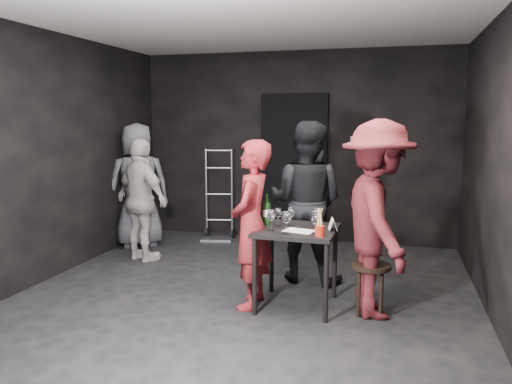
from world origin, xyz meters
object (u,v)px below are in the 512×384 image
(hand_truck, at_px, (218,223))
(bystander_grey, at_px, (138,177))
(server_red, at_px, (251,221))
(man_maroon, at_px, (378,202))
(stool, at_px, (371,274))
(woman_black, at_px, (306,190))
(breadstick_cup, at_px, (320,223))
(tasting_table, at_px, (297,239))
(wine_bottle, at_px, (267,213))
(bystander_cream, at_px, (142,199))

(hand_truck, height_order, bystander_grey, bystander_grey)
(server_red, xyz_separation_m, man_maroon, (1.13, 0.10, 0.21))
(stool, distance_m, woman_black, 1.26)
(stool, distance_m, man_maroon, 0.65)
(man_maroon, distance_m, breadstick_cup, 0.56)
(tasting_table, xyz_separation_m, stool, (0.68, -0.02, -0.27))
(server_red, distance_m, woman_black, 0.98)
(woman_black, xyz_separation_m, wine_bottle, (-0.26, -0.71, -0.14))
(tasting_table, xyz_separation_m, server_red, (-0.41, -0.11, 0.17))
(stool, height_order, server_red, server_red)
(hand_truck, bearing_deg, tasting_table, -67.15)
(man_maroon, bearing_deg, woman_black, 26.08)
(hand_truck, bearing_deg, breadstick_cup, -66.14)
(woman_black, bearing_deg, man_maroon, 143.45)
(server_red, bearing_deg, woman_black, 156.59)
(stool, distance_m, breadstick_cup, 0.70)
(wine_bottle, bearing_deg, tasting_table, -13.05)
(stool, bearing_deg, hand_truck, 134.71)
(server_red, relative_size, wine_bottle, 5.46)
(tasting_table, xyz_separation_m, bystander_grey, (-2.52, 1.62, 0.31))
(server_red, xyz_separation_m, woman_black, (0.36, 0.89, 0.18))
(server_red, bearing_deg, breadstick_cup, 75.47)
(hand_truck, distance_m, stool, 3.26)
(tasting_table, relative_size, bystander_cream, 0.49)
(hand_truck, relative_size, server_red, 0.80)
(man_maroon, bearing_deg, wine_bottle, 67.38)
(hand_truck, xyz_separation_m, bystander_grey, (-0.91, -0.67, 0.73))
(tasting_table, height_order, stool, tasting_table)
(bystander_cream, height_order, bystander_grey, bystander_grey)
(tasting_table, relative_size, bystander_grey, 0.39)
(stool, xyz_separation_m, server_red, (-1.09, -0.09, 0.44))
(bystander_grey, height_order, breadstick_cup, bystander_grey)
(bystander_cream, height_order, wine_bottle, bystander_cream)
(man_maroon, distance_m, bystander_grey, 3.62)
(bystander_cream, xyz_separation_m, bystander_grey, (-0.39, 0.63, 0.19))
(bystander_grey, xyz_separation_m, wine_bottle, (2.21, -1.55, -0.10))
(server_red, xyz_separation_m, wine_bottle, (0.10, 0.18, 0.05))
(man_maroon, bearing_deg, hand_truck, 27.09)
(tasting_table, bearing_deg, server_red, -165.37)
(man_maroon, relative_size, bystander_grey, 1.07)
(wine_bottle, bearing_deg, man_maroon, -4.35)
(breadstick_cup, bearing_deg, woman_black, 106.23)
(hand_truck, distance_m, bystander_cream, 1.50)
(stool, xyz_separation_m, breadstick_cup, (-0.43, -0.24, 0.49))
(woman_black, xyz_separation_m, bystander_grey, (-2.46, 0.83, -0.04))
(hand_truck, distance_m, server_red, 2.75)
(hand_truck, bearing_deg, man_maroon, -56.85)
(server_red, bearing_deg, man_maroon, 93.41)
(hand_truck, relative_size, bystander_cream, 0.85)
(hand_truck, bearing_deg, stool, -57.49)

